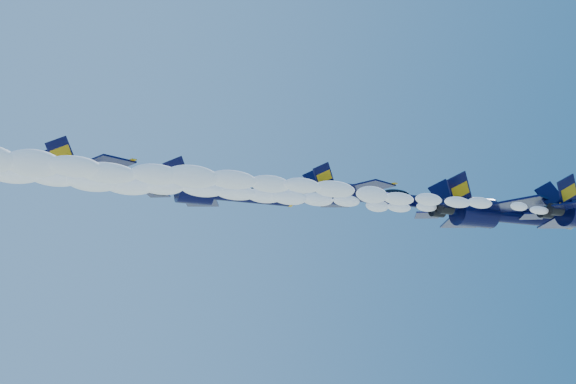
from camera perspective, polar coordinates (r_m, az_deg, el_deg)
name	(u,v)px	position (r m, az deg, el deg)	size (l,w,h in m)	color
smoke_trail_jet_lead	(205,179)	(54.96, -6.54, 1.00)	(65.16, 2.40, 2.16)	white
jet_second	(506,214)	(78.94, 16.82, -1.68)	(19.93, 16.35, 7.41)	black
smoke_trail_jet_second	(106,181)	(62.20, -14.15, 0.88)	(65.16, 2.70, 2.43)	white
jet_third	(364,195)	(74.45, 5.99, -0.27)	(15.09, 12.37, 5.61)	black
jet_fourth	(226,193)	(77.60, -4.93, -0.10)	(17.52, 14.37, 6.51)	black
jet_fifth	(116,175)	(83.34, -13.42, 1.28)	(19.16, 15.72, 7.12)	black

